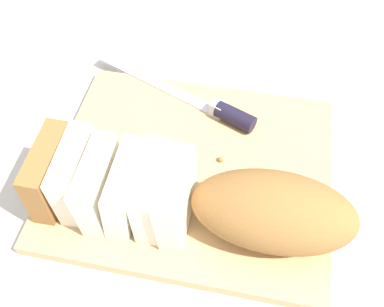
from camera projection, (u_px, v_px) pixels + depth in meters
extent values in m
plane|color=beige|center=(192.00, 174.00, 0.60)|extent=(3.00, 3.00, 0.00)
cube|color=tan|center=(192.00, 170.00, 0.59)|extent=(0.39, 0.33, 0.02)
ellipsoid|color=#996633|center=(274.00, 211.00, 0.49)|extent=(0.20, 0.11, 0.09)
cube|color=#F2E8CC|center=(179.00, 199.00, 0.50)|extent=(0.04, 0.10, 0.09)
cube|color=#F2E8CC|center=(153.00, 191.00, 0.51)|extent=(0.03, 0.10, 0.09)
cube|color=#F2E8CC|center=(126.00, 190.00, 0.51)|extent=(0.04, 0.10, 0.09)
cube|color=#F2E8CC|center=(100.00, 186.00, 0.51)|extent=(0.04, 0.10, 0.09)
cube|color=#F2E8CC|center=(77.00, 175.00, 0.52)|extent=(0.04, 0.10, 0.09)
cube|color=#996633|center=(51.00, 173.00, 0.52)|extent=(0.04, 0.10, 0.09)
cube|color=silver|center=(156.00, 83.00, 0.68)|extent=(0.22, 0.10, 0.00)
cylinder|color=black|center=(235.00, 117.00, 0.62)|extent=(0.06, 0.04, 0.03)
cube|color=silver|center=(218.00, 109.00, 0.63)|extent=(0.03, 0.02, 0.02)
sphere|color=#A8753D|center=(194.00, 196.00, 0.55)|extent=(0.01, 0.01, 0.01)
sphere|color=#A8753D|center=(239.00, 190.00, 0.56)|extent=(0.00, 0.00, 0.00)
sphere|color=#A8753D|center=(221.00, 159.00, 0.58)|extent=(0.01, 0.01, 0.01)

